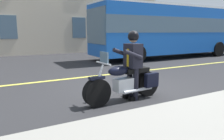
% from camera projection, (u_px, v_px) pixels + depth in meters
% --- Properties ---
extents(ground_plane, '(80.00, 80.00, 0.00)m').
position_uv_depth(ground_plane, '(127.00, 87.00, 6.66)').
color(ground_plane, '#28282B').
extents(lane_center_stripe, '(60.00, 0.16, 0.01)m').
position_uv_depth(lane_center_stripe, '(100.00, 76.00, 8.39)').
color(lane_center_stripe, '#E5DB4C').
rests_on(lane_center_stripe, ground_plane).
extents(motorcycle_main, '(2.22, 0.71, 1.26)m').
position_uv_depth(motorcycle_main, '(126.00, 83.00, 5.34)').
color(motorcycle_main, black).
rests_on(motorcycle_main, ground_plane).
extents(rider_main, '(0.65, 0.59, 1.74)m').
position_uv_depth(rider_main, '(133.00, 59.00, 5.34)').
color(rider_main, black).
rests_on(rider_main, ground_plane).
extents(bus_near, '(11.05, 2.70, 3.30)m').
position_uv_depth(bus_near, '(172.00, 29.00, 14.01)').
color(bus_near, blue).
rests_on(bus_near, ground_plane).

